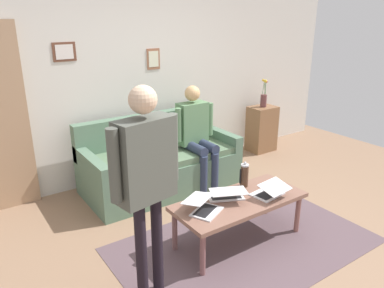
# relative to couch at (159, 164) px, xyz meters

# --- Properties ---
(ground_plane) EXTENTS (7.68, 7.68, 0.00)m
(ground_plane) POSITION_rel_couch_xyz_m (0.06, 1.61, -0.30)
(ground_plane) COLOR #8E6D53
(area_rug) EXTENTS (2.43, 1.49, 0.01)m
(area_rug) POSITION_rel_couch_xyz_m (-0.03, 1.59, -0.30)
(area_rug) COLOR #5B474E
(area_rug) RESTS_ON ground_plane
(back_wall) EXTENTS (7.04, 0.11, 2.70)m
(back_wall) POSITION_rel_couch_xyz_m (0.06, -0.59, 1.05)
(back_wall) COLOR silver
(back_wall) RESTS_ON ground_plane
(couch) EXTENTS (1.89, 0.92, 0.88)m
(couch) POSITION_rel_couch_xyz_m (0.00, 0.00, 0.00)
(couch) COLOR #57765E
(couch) RESTS_ON ground_plane
(coffee_table) EXTENTS (1.30, 0.56, 0.44)m
(coffee_table) POSITION_rel_couch_xyz_m (-0.03, 1.49, 0.09)
(coffee_table) COLOR #825949
(coffee_table) RESTS_ON ground_plane
(laptop_left) EXTENTS (0.32, 0.33, 0.14)m
(laptop_left) POSITION_rel_couch_xyz_m (-0.31, 1.60, 0.18)
(laptop_left) COLOR silver
(laptop_left) RESTS_ON coffee_table
(laptop_center) EXTENTS (0.43, 0.42, 0.11)m
(laptop_center) POSITION_rel_couch_xyz_m (0.07, 1.40, 0.18)
(laptop_center) COLOR silver
(laptop_center) RESTS_ON coffee_table
(laptop_right) EXTENTS (0.38, 0.39, 0.12)m
(laptop_right) POSITION_rel_couch_xyz_m (0.39, 1.48, 0.18)
(laptop_right) COLOR silver
(laptop_right) RESTS_ON coffee_table
(french_press) EXTENTS (0.10, 0.08, 0.27)m
(french_press) POSITION_rel_couch_xyz_m (-0.25, 1.30, 0.26)
(french_press) COLOR #4C3323
(french_press) RESTS_ON coffee_table
(side_shelf) EXTENTS (0.42, 0.32, 0.72)m
(side_shelf) POSITION_rel_couch_xyz_m (-2.01, -0.24, 0.06)
(side_shelf) COLOR brown
(side_shelf) RESTS_ON ground_plane
(flower_vase) EXTENTS (0.10, 0.11, 0.43)m
(flower_vase) POSITION_rel_couch_xyz_m (-2.01, -0.23, 0.55)
(flower_vase) COLOR brown
(flower_vase) RESTS_ON side_shelf
(person_standing) EXTENTS (0.59, 0.26, 1.67)m
(person_standing) POSITION_rel_couch_xyz_m (1.04, 1.68, 0.77)
(person_standing) COLOR black
(person_standing) RESTS_ON ground_plane
(person_seated) EXTENTS (0.55, 0.51, 1.28)m
(person_seated) POSITION_rel_couch_xyz_m (-0.41, 0.23, 0.42)
(person_seated) COLOR #2C354C
(person_seated) RESTS_ON ground_plane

